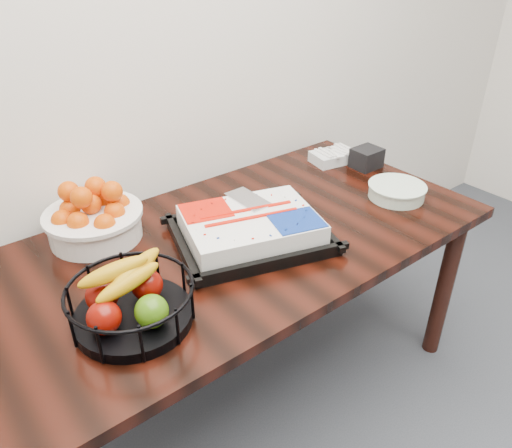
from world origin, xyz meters
TOP-DOWN VIEW (x-y plane):
  - table at (0.00, 2.00)m, footprint 1.80×0.90m
  - cake_tray at (0.02, 1.95)m, footprint 0.59×0.52m
  - tangerine_bowl at (-0.38, 2.30)m, footprint 0.33×0.33m
  - fruit_basket at (-0.48, 1.83)m, footprint 0.34×0.34m
  - plate_stack at (0.67, 1.84)m, footprint 0.23×0.23m
  - fork_bag at (0.73, 2.24)m, footprint 0.21×0.16m
  - napkin_box at (0.80, 2.11)m, footprint 0.12×0.11m

SIDE VIEW (x-z plane):
  - table at x=0.00m, z-range 0.29..1.04m
  - fork_bag at x=0.73m, z-range 0.75..0.81m
  - plate_stack at x=0.67m, z-range 0.75..0.81m
  - napkin_box at x=0.80m, z-range 0.75..0.84m
  - cake_tray at x=0.02m, z-range 0.75..0.85m
  - fruit_basket at x=-0.48m, z-range 0.73..0.92m
  - tangerine_bowl at x=-0.38m, z-range 0.74..0.95m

